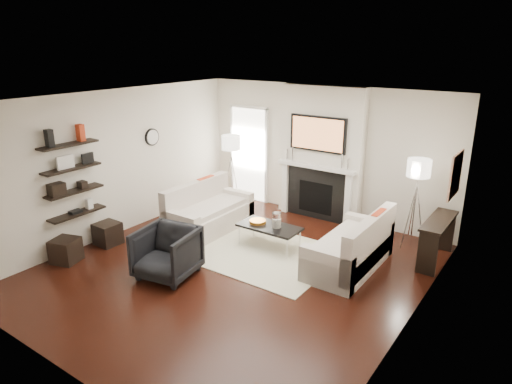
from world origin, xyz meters
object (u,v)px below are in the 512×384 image
Objects in this scene: loveseat_left_base at (210,220)px; lamp_left_shade at (231,143)px; armchair at (167,251)px; ottoman_near at (108,234)px; coffee_table at (269,227)px; loveseat_right_base at (349,255)px; lamp_right_shade at (419,168)px.

loveseat_left_base is 4.50× the size of lamp_left_shade.
ottoman_near is (-1.75, 0.23, -0.23)m from armchair.
loveseat_right_base is at bearing 5.00° from coffee_table.
loveseat_left_base is at bearing -70.27° from lamp_left_shade.
loveseat_left_base is at bearing 55.16° from ottoman_near.
coffee_table is 1.27× the size of armchair.
lamp_left_shade is at bearing 100.06° from armchair.
lamp_right_shade is at bearing 23.75° from loveseat_left_base.
loveseat_left_base is 1.90m from ottoman_near.
loveseat_right_base is 4.50× the size of lamp_left_shade.
ottoman_near is at bearing -157.06° from loveseat_right_base.
lamp_right_shade reaches higher than loveseat_left_base.
loveseat_left_base is 2.85m from loveseat_right_base.
armchair is at bearing -69.91° from lamp_left_shade.
lamp_left_shade is (-0.47, 1.30, 1.24)m from loveseat_left_base.
loveseat_left_base is at bearing 100.31° from armchair.
loveseat_left_base is at bearing -177.85° from loveseat_right_base.
loveseat_left_base is at bearing 179.16° from coffee_table.
loveseat_left_base and loveseat_right_base have the same top height.
coffee_table is 2.75× the size of lamp_left_shade.
loveseat_right_base is 1.96m from lamp_right_shade.
loveseat_left_base is 1.00× the size of loveseat_right_base.
loveseat_right_base is at bearing 2.15° from loveseat_left_base.
coffee_table is 2.93m from ottoman_near.
loveseat_right_base is at bearing -112.50° from lamp_right_shade.
coffee_table is 2.75× the size of lamp_right_shade.
coffee_table is at bearing -35.30° from lamp_left_shade.
armchair reaches higher than loveseat_right_base.
loveseat_left_base is at bearing -156.25° from lamp_right_shade.
loveseat_right_base is 2.91m from armchair.
coffee_table is 2.51m from lamp_left_shade.
ottoman_near is at bearing 162.47° from armchair.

